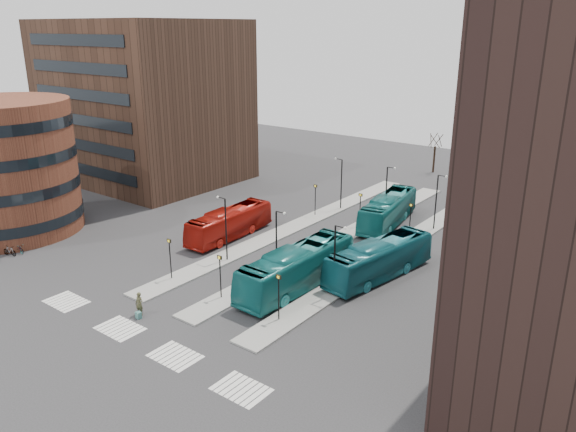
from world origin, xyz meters
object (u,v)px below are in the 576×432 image
Objects in this scene: red_bus at (230,223)px; teal_bus_d at (483,206)px; traveller at (139,304)px; teal_bus_c at (379,259)px; bicycle_far at (19,248)px; suitcase at (139,315)px; commuter_a at (194,237)px; teal_bus_a at (297,268)px; commuter_b at (275,273)px; bicycle_mid at (10,251)px; teal_bus_b at (388,210)px; commuter_c at (261,281)px.

teal_bus_d is (18.99, 22.12, -0.05)m from red_bus.
teal_bus_c is at bearing 45.21° from traveller.
red_bus is at bearing -168.10° from teal_bus_c.
bicycle_far is (-30.72, -16.54, -1.24)m from teal_bus_c.
teal_bus_d is at bearing 59.55° from traveller.
red_bus is at bearing 116.62° from suitcase.
commuter_a is at bearing -125.63° from teal_bus_d.
bicycle_far is at bearing 33.91° from commuter_a.
red_bus is 29.15m from teal_bus_d.
teal_bus_a reaches higher than commuter_b.
commuter_a is (-18.56, -4.64, -0.78)m from teal_bus_c.
bicycle_mid is 0.95× the size of bicycle_far.
teal_bus_a is (6.41, 11.59, 1.55)m from suitcase.
commuter_b is at bearing -66.74° from bicycle_far.
bicycle_far is (-26.29, -10.37, -1.36)m from teal_bus_a.
red_bus is 0.86× the size of teal_bus_a.
bicycle_mid is at bearing -138.19° from teal_bus_b.
bicycle_far is (-12.16, -11.90, -0.45)m from commuter_a.
commuter_a is (-7.72, 13.12, 0.64)m from suitcase.
bicycle_far is at bearing -157.37° from teal_bus_a.
traveller is 1.04× the size of commuter_a.
teal_bus_d reaches higher than bicycle_mid.
commuter_c is 1.01× the size of bicycle_mid.
commuter_a is at bearing -73.09° from commuter_c.
commuter_c is 0.96× the size of bicycle_far.
bicycle_mid is (-24.73, -30.39, -1.20)m from teal_bus_b.
teal_bus_c reaches higher than commuter_a.
bicycle_mid is at bearing 168.41° from traveller.
commuter_b is 26.18m from bicycle_far.
commuter_b is at bearing -100.69° from teal_bus_b.
suitcase is 0.28× the size of traveller.
teal_bus_b is 38.50m from bicycle_far.
red_bus is 4.14m from commuter_a.
commuter_a is 12.16m from commuter_b.
teal_bus_b reaches higher than commuter_a.
red_bus is 6.86× the size of bicycle_mid.
bicycle_mid is (-13.49, -16.68, -1.07)m from red_bus.
teal_bus_b is at bearing 15.58° from commuter_b.
red_bus is 0.92× the size of teal_bus_b.
teal_bus_d is 29.06m from commuter_b.
bicycle_mid reaches higher than bicycle_far.
commuter_b is at bearing -80.13° from bicycle_mid.
commuter_b is (4.65, 10.85, -0.07)m from traveller.
teal_bus_b is at bearing -53.66° from bicycle_mid.
red_bus is 17.64m from traveller.
teal_bus_c is at bearing 0.34° from red_bus.
bicycle_mid is at bearing 131.62° from commuter_b.
commuter_c is (10.72, -7.60, -0.73)m from red_bus.
teal_bus_a is at bearing -100.29° from teal_bus_d.
teal_bus_b is (11.24, 13.71, 0.13)m from red_bus.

